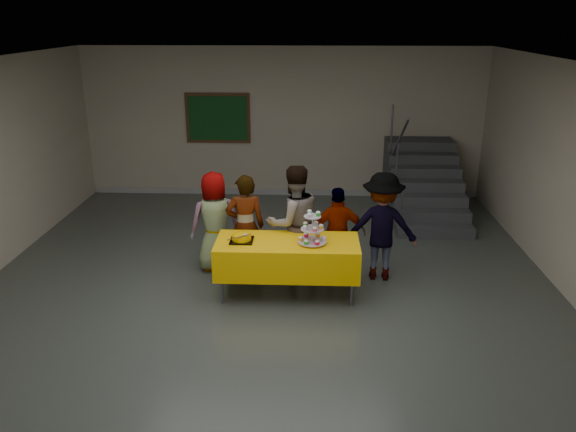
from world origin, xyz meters
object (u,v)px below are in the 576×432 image
Objects in this scene: bake_table at (287,256)px; cupcake_stand at (312,231)px; noticeboard at (218,118)px; schoolchild_d at (338,234)px; staircase at (422,186)px; schoolchild_c at (294,223)px; schoolchild_a at (215,221)px; schoolchild_e at (382,226)px; bear_cake at (242,237)px; schoolchild_b at (245,226)px.

bake_table is 4.22× the size of cupcake_stand.
schoolchild_d is at bearing -59.47° from noticeboard.
staircase is (1.73, 3.02, -0.18)m from schoolchild_d.
schoolchild_a is at bearing -35.25° from schoolchild_c.
cupcake_stand is 0.19× the size of staircase.
schoolchild_e reaches higher than cupcake_stand.
schoolchild_d is 4.57m from noticeboard.
bake_table is 1.14× the size of schoolchild_c.
noticeboard reaches higher than cupcake_stand.
bear_cake is at bearing 101.17° from schoolchild_a.
noticeboard is (-0.99, 4.42, 0.77)m from bear_cake.
bake_table is at bearing 33.18° from schoolchild_d.
bear_cake is 0.15× the size of staircase.
staircase is at bearing 49.97° from bear_cake.
schoolchild_b is 1.12× the size of schoolchild_d.
staircase reaches higher than schoolchild_d.
cupcake_stand is at bearing 136.46° from schoolchild_b.
schoolchild_c reaches higher than bear_cake.
cupcake_stand is at bearing -9.56° from bake_table.
schoolchild_c reaches higher than bake_table.
schoolchild_a is 0.89× the size of schoolchild_c.
bear_cake reaches higher than bake_table.
schoolchild_e is (2.38, -0.21, 0.04)m from schoolchild_a.
schoolchild_b is at bearing -24.52° from schoolchild_c.
bear_cake is at bearing -130.03° from staircase.
staircase is (3.50, 2.78, -0.25)m from schoolchild_a.
schoolchild_c is 4.26m from noticeboard.
schoolchild_b is 1.31m from schoolchild_d.
schoolchild_b is (-0.94, 0.62, -0.18)m from cupcake_stand.
schoolchild_e is 1.20× the size of noticeboard.
schoolchild_b is (-0.62, 0.57, 0.20)m from bake_table.
bear_cake is 0.23× the size of schoolchild_e.
schoolchild_b reaches higher than schoolchild_d.
schoolchild_a reaches higher than cupcake_stand.
schoolchild_e reaches higher than bear_cake.
bake_table is at bearing -124.05° from staircase.
staircase is at bearing -11.79° from noticeboard.
schoolchild_c is (0.06, 0.56, 0.27)m from bake_table.
schoolchild_c reaches higher than schoolchild_a.
bear_cake is at bearing 81.81° from schoolchild_b.
schoolchild_e is at bearing 17.40° from bear_cake.
schoolchild_c is (1.15, -0.23, 0.09)m from schoolchild_a.
bake_table is 1.35m from schoolchild_a.
cupcake_stand is 0.68m from schoolchild_c.
schoolchild_e is at bearing 157.29° from schoolchild_c.
schoolchild_d reaches higher than bake_table.
bake_table is at bearing 29.93° from schoolchild_e.
bake_table is 0.89m from schoolchild_d.
bake_table is at bearing -70.20° from noticeboard.
schoolchild_a is 1.79m from schoolchild_d.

